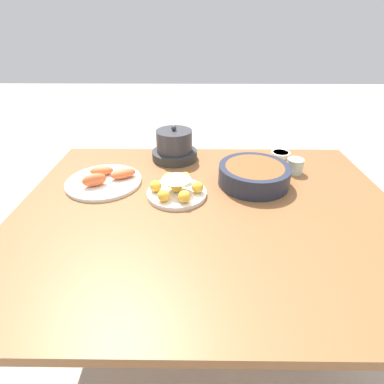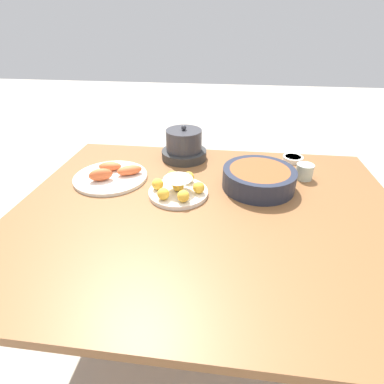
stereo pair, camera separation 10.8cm
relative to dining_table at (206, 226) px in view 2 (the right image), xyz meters
name	(u,v)px [view 2 (the right image)]	position (x,y,z in m)	size (l,w,h in m)	color
ground_plane	(203,332)	(0.00, 0.00, -0.62)	(12.00, 12.00, 0.00)	#B2A899
dining_table	(206,226)	(0.00, 0.00, 0.00)	(1.37, 1.10, 0.70)	brown
cake_plate	(178,188)	(-0.12, 0.09, 0.10)	(0.23, 0.23, 0.08)	silver
serving_bowl	(259,178)	(0.19, 0.18, 0.12)	(0.28, 0.28, 0.08)	#232838
sauce_bowl	(293,158)	(0.37, 0.46, 0.09)	(0.09, 0.09, 0.02)	silver
seafood_platter	(112,175)	(-0.42, 0.18, 0.09)	(0.30, 0.30, 0.07)	silver
cup_far	(304,172)	(0.38, 0.28, 0.11)	(0.07, 0.07, 0.06)	beige
warming_pot	(184,146)	(-0.14, 0.42, 0.14)	(0.21, 0.21, 0.16)	#2D2D2D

